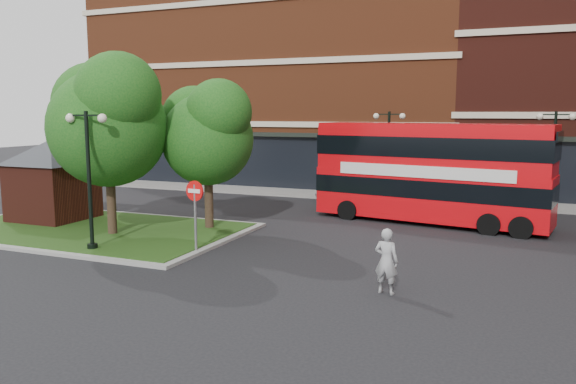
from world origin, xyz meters
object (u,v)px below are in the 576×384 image
at_px(car_silver, 350,190).
at_px(woman, 386,261).
at_px(car_white, 432,193).
at_px(bus, 430,166).

bearing_deg(car_silver, woman, -160.90).
xyz_separation_m(car_silver, car_white, (4.49, -0.23, 0.11)).
distance_m(bus, woman, 10.75).
bearing_deg(bus, car_white, 105.91).
height_order(bus, car_white, bus).
distance_m(bus, car_white, 4.70).
bearing_deg(woman, car_silver, -62.52).
height_order(car_silver, car_white, car_white).
distance_m(woman, car_white, 14.95).
relative_size(bus, car_silver, 2.79).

